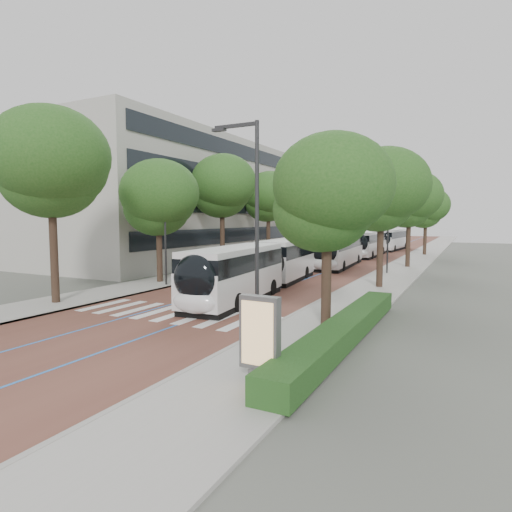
% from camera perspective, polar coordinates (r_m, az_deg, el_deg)
% --- Properties ---
extents(ground, '(160.00, 160.00, 0.00)m').
position_cam_1_polar(ground, '(21.52, -12.62, -8.08)').
color(ground, '#51544C').
rests_on(ground, ground).
extents(road, '(11.00, 140.00, 0.02)m').
position_cam_1_polar(road, '(57.88, 13.54, 0.09)').
color(road, brown).
rests_on(road, ground).
extents(sidewalk_left, '(4.00, 140.00, 0.12)m').
position_cam_1_polar(sidewalk_left, '(60.06, 6.57, 0.42)').
color(sidewalk_left, '#9B9792').
rests_on(sidewalk_left, ground).
extents(sidewalk_right, '(4.00, 140.00, 0.12)m').
position_cam_1_polar(sidewalk_right, '(56.60, 20.94, -0.16)').
color(sidewalk_right, '#9B9792').
rests_on(sidewalk_right, ground).
extents(kerb_left, '(0.20, 140.00, 0.14)m').
position_cam_1_polar(kerb_left, '(59.42, 8.29, 0.35)').
color(kerb_left, gray).
rests_on(kerb_left, ground).
extents(kerb_right, '(0.20, 140.00, 0.14)m').
position_cam_1_polar(kerb_right, '(56.83, 19.04, -0.08)').
color(kerb_right, gray).
rests_on(kerb_right, ground).
extents(zebra_crossing, '(10.55, 3.60, 0.01)m').
position_cam_1_polar(zebra_crossing, '(22.15, -10.56, -7.60)').
color(zebra_crossing, silver).
rests_on(zebra_crossing, ground).
extents(lane_line_left, '(0.12, 126.00, 0.01)m').
position_cam_1_polar(lane_line_left, '(58.27, 12.01, 0.16)').
color(lane_line_left, blue).
rests_on(lane_line_left, road).
extents(lane_line_right, '(0.12, 126.00, 0.01)m').
position_cam_1_polar(lane_line_right, '(57.52, 15.09, 0.04)').
color(lane_line_right, blue).
rests_on(lane_line_right, road).
extents(office_building, '(18.11, 40.00, 14.00)m').
position_cam_1_polar(office_building, '(55.07, -9.75, 7.19)').
color(office_building, '#ACA89F').
rests_on(office_building, ground).
extents(hedge, '(1.20, 14.00, 0.80)m').
position_cam_1_polar(hedge, '(17.21, 11.72, -9.59)').
color(hedge, '#1C3E15').
rests_on(hedge, sidewalk_right).
extents(streetlight_near, '(1.82, 0.20, 8.00)m').
position_cam_1_polar(streetlight_near, '(14.76, -0.49, 4.97)').
color(streetlight_near, '#2B2C2E').
rests_on(streetlight_near, sidewalk_right).
extents(streetlight_far, '(1.82, 0.20, 8.00)m').
position_cam_1_polar(streetlight_far, '(38.69, 16.97, 4.77)').
color(streetlight_far, '#2B2C2E').
rests_on(streetlight_far, sidewalk_right).
extents(lamp_post_left, '(0.14, 0.14, 8.00)m').
position_cam_1_polar(lamp_post_left, '(31.03, -12.01, 3.59)').
color(lamp_post_left, '#2B2C2E').
rests_on(lamp_post_left, sidewalk_left).
extents(trees_left, '(6.34, 60.96, 10.33)m').
position_cam_1_polar(trees_left, '(43.75, -1.59, 7.78)').
color(trees_left, black).
rests_on(trees_left, ground).
extents(trees_right, '(5.91, 47.29, 9.05)m').
position_cam_1_polar(trees_right, '(38.70, 18.65, 6.79)').
color(trees_right, black).
rests_on(trees_right, ground).
extents(lead_bus, '(4.12, 18.54, 3.20)m').
position_cam_1_polar(lead_bus, '(28.10, 0.47, -1.53)').
color(lead_bus, black).
rests_on(lead_bus, ground).
extents(bus_queued_0, '(3.25, 12.53, 3.20)m').
position_cam_1_polar(bus_queued_0, '(43.34, 10.94, 0.67)').
color(bus_queued_0, silver).
rests_on(bus_queued_0, ground).
extents(bus_queued_1, '(2.73, 12.44, 3.20)m').
position_cam_1_polar(bus_queued_1, '(56.23, 14.69, 1.57)').
color(bus_queued_1, silver).
rests_on(bus_queued_1, ground).
extents(bus_queued_2, '(3.24, 12.52, 3.20)m').
position_cam_1_polar(bus_queued_2, '(68.86, 17.63, 2.10)').
color(bus_queued_2, silver).
rests_on(bus_queued_2, ground).
extents(ad_panel, '(1.21, 0.48, 2.50)m').
position_cam_1_polar(ad_panel, '(12.54, 0.52, -10.70)').
color(ad_panel, '#59595B').
rests_on(ad_panel, sidewalk_right).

